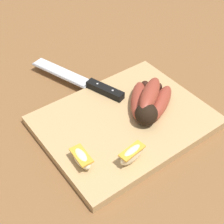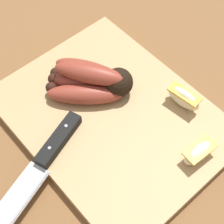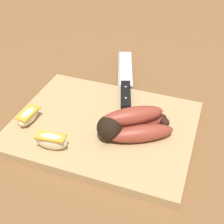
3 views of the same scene
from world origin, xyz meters
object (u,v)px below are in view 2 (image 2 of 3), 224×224
banana_bunch (92,81)px  apple_wedge_middle (184,98)px  apple_wedge_near (199,152)px  chefs_knife (41,165)px

banana_bunch → apple_wedge_middle: (-0.13, -0.09, -0.00)m
apple_wedge_middle → apple_wedge_near: bearing=146.9°
chefs_knife → apple_wedge_middle: apple_wedge_middle is taller
banana_bunch → chefs_knife: banana_bunch is taller
banana_bunch → apple_wedge_near: bearing=-169.2°
banana_bunch → apple_wedge_near: (-0.21, -0.04, -0.01)m
apple_wedge_near → banana_bunch: bearing=10.8°
chefs_knife → apple_wedge_near: size_ratio=4.61×
banana_bunch → apple_wedge_middle: 0.16m
chefs_knife → apple_wedge_near: 0.24m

